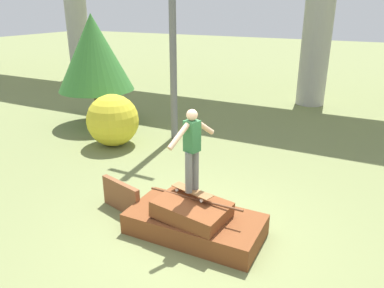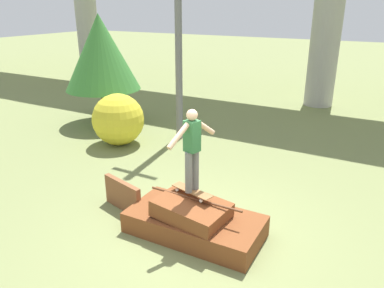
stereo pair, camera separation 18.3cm
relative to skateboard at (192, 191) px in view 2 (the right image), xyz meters
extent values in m
plane|color=olive|center=(0.09, -0.07, -0.78)|extent=(80.00, 80.00, 0.00)
cube|color=brown|center=(0.09, -0.07, -0.59)|extent=(2.37, 1.20, 0.38)
cube|color=brown|center=(0.09, -0.17, -0.26)|extent=(1.28, 0.96, 0.36)
cylinder|color=brown|center=(0.09, -0.07, -0.09)|extent=(1.75, 0.04, 0.04)
cube|color=brown|center=(-1.54, -0.03, -0.48)|extent=(1.01, 0.36, 0.61)
cube|color=brown|center=(0.00, 0.00, 0.01)|extent=(0.83, 0.39, 0.01)
cylinder|color=silver|center=(0.30, 0.01, -0.05)|extent=(0.06, 0.04, 0.05)
cylinder|color=silver|center=(0.25, -0.15, -0.05)|extent=(0.06, 0.04, 0.05)
cylinder|color=silver|center=(-0.25, 0.15, -0.05)|extent=(0.06, 0.04, 0.05)
cylinder|color=silver|center=(-0.30, -0.01, -0.05)|extent=(0.06, 0.04, 0.05)
cylinder|color=slate|center=(0.02, 0.08, 0.38)|extent=(0.12, 0.12, 0.73)
cylinder|color=slate|center=(-0.02, -0.08, 0.38)|extent=(0.12, 0.12, 0.73)
cube|color=#2D6638|center=(0.00, 0.00, 1.01)|extent=(0.26, 0.26, 0.53)
sphere|color=tan|center=(0.00, 0.00, 1.37)|extent=(0.19, 0.19, 0.19)
cylinder|color=tan|center=(0.08, 0.31, 1.09)|extent=(0.20, 0.48, 0.37)
cylinder|color=tan|center=(-0.08, -0.31, 1.09)|extent=(0.20, 0.48, 0.37)
cylinder|color=#A8A59E|center=(-12.01, 10.24, 2.81)|extent=(1.10, 1.10, 7.19)
cylinder|color=#A8A59E|center=(0.09, 10.24, 2.81)|extent=(1.10, 1.10, 7.19)
cylinder|color=slate|center=(-2.73, 4.14, 2.56)|extent=(0.20, 0.20, 6.70)
cylinder|color=brown|center=(-5.71, 4.24, -0.20)|extent=(0.25, 0.25, 1.17)
cone|color=#387A33|center=(-5.71, 4.24, 1.58)|extent=(2.43, 2.43, 2.39)
sphere|color=gold|center=(-3.98, 2.84, -0.05)|extent=(1.47, 1.47, 1.47)
camera|label=1|loc=(2.64, -5.13, 3.04)|focal=35.00mm
camera|label=2|loc=(2.81, -5.04, 3.04)|focal=35.00mm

